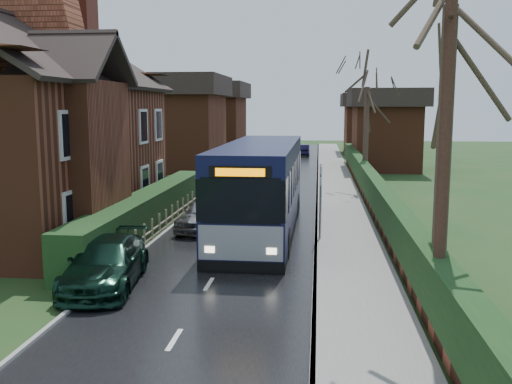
# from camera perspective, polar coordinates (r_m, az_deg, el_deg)

# --- Properties ---
(ground) EXTENTS (140.00, 140.00, 0.00)m
(ground) POSITION_cam_1_polar(r_m,az_deg,el_deg) (18.65, -3.56, -7.38)
(ground) COLOR #2E421C
(ground) RESTS_ON ground
(road) EXTENTS (6.00, 100.00, 0.02)m
(road) POSITION_cam_1_polar(r_m,az_deg,el_deg) (28.30, -0.11, -1.84)
(road) COLOR black
(road) RESTS_ON ground
(pavement) EXTENTS (2.50, 100.00, 0.14)m
(pavement) POSITION_cam_1_polar(r_m,az_deg,el_deg) (28.14, 8.52, -1.87)
(pavement) COLOR slate
(pavement) RESTS_ON ground
(kerb_right) EXTENTS (0.12, 100.00, 0.14)m
(kerb_right) POSITION_cam_1_polar(r_m,az_deg,el_deg) (28.12, 6.08, -1.83)
(kerb_right) COLOR gray
(kerb_right) RESTS_ON ground
(kerb_left) EXTENTS (0.12, 100.00, 0.10)m
(kerb_left) POSITION_cam_1_polar(r_m,az_deg,el_deg) (28.79, -6.16, -1.63)
(kerb_left) COLOR gray
(kerb_left) RESTS_ON ground
(front_hedge) EXTENTS (1.20, 16.00, 1.60)m
(front_hedge) POSITION_cam_1_polar(r_m,az_deg,el_deg) (24.11, -10.71, -1.91)
(front_hedge) COLOR black
(front_hedge) RESTS_ON ground
(picket_fence) EXTENTS (0.10, 16.00, 0.90)m
(picket_fence) POSITION_cam_1_polar(r_m,az_deg,el_deg) (23.97, -8.97, -2.77)
(picket_fence) COLOR gray
(picket_fence) RESTS_ON ground
(right_wall_hedge) EXTENTS (0.60, 50.00, 1.80)m
(right_wall_hedge) POSITION_cam_1_polar(r_m,az_deg,el_deg) (28.10, 11.72, -0.01)
(right_wall_hedge) COLOR brown
(right_wall_hedge) RESTS_ON ground
(brick_house) EXTENTS (9.30, 14.60, 10.30)m
(brick_house) POSITION_cam_1_polar(r_m,az_deg,el_deg) (25.38, -21.66, 6.29)
(brick_house) COLOR brown
(brick_house) RESTS_ON ground
(bus) EXTENTS (2.81, 12.05, 3.65)m
(bus) POSITION_cam_1_polar(r_m,az_deg,el_deg) (23.10, 0.50, 0.33)
(bus) COLOR black
(bus) RESTS_ON ground
(car_silver) EXTENTS (2.31, 4.18, 1.35)m
(car_silver) POSITION_cam_1_polar(r_m,az_deg,el_deg) (23.83, -4.97, -2.22)
(car_silver) COLOR #A09FA3
(car_silver) RESTS_ON ground
(car_green) EXTENTS (2.44, 4.84, 1.35)m
(car_green) POSITION_cam_1_polar(r_m,az_deg,el_deg) (16.97, -14.78, -6.90)
(car_green) COLOR black
(car_green) RESTS_ON ground
(car_distant) EXTENTS (1.30, 3.64, 1.20)m
(car_distant) POSITION_cam_1_polar(r_m,az_deg,el_deg) (59.69, 4.75, 4.18)
(car_distant) COLOR black
(car_distant) RESTS_ON ground
(bus_stop_sign) EXTENTS (0.09, 0.45, 2.98)m
(bus_stop_sign) POSITION_cam_1_polar(r_m,az_deg,el_deg) (21.59, 6.48, 0.10)
(bus_stop_sign) COLOR slate
(bus_stop_sign) RESTS_ON ground
(telegraph_pole) EXTENTS (0.26, 0.96, 7.50)m
(telegraph_pole) POSITION_cam_1_polar(r_m,az_deg,el_deg) (13.02, 18.24, 2.32)
(telegraph_pole) COLOR #321E16
(telegraph_pole) RESTS_ON ground
(tree_right_far) EXTENTS (4.66, 4.66, 9.00)m
(tree_right_far) POSITION_cam_1_polar(r_m,az_deg,el_deg) (36.08, 11.08, 10.95)
(tree_right_far) COLOR #372820
(tree_right_far) RESTS_ON ground
(tree_house_side) EXTENTS (4.06, 4.06, 9.23)m
(tree_house_side) POSITION_cam_1_polar(r_m,az_deg,el_deg) (33.33, -17.24, 11.23)
(tree_house_side) COLOR #33261E
(tree_house_side) RESTS_ON ground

